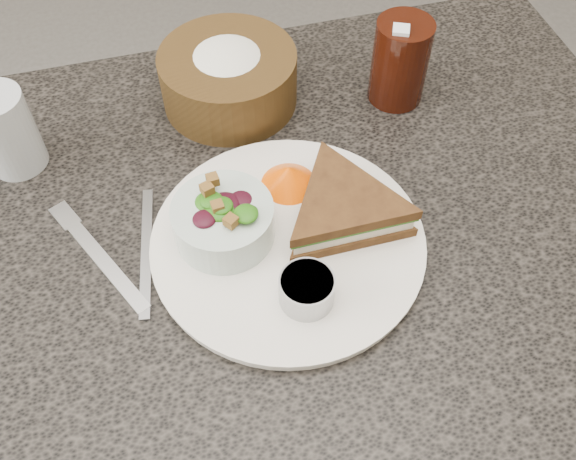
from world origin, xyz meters
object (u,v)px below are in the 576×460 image
at_px(sandwich, 343,209).
at_px(bread_basket, 228,70).
at_px(dinner_plate, 288,243).
at_px(dressing_ramekin, 307,290).
at_px(dining_table, 269,372).
at_px(water_glass, 6,131).
at_px(salad_bowl, 223,217).
at_px(cola_glass, 401,58).

xyz_separation_m(sandwich, bread_basket, (-0.07, 0.24, 0.01)).
relative_size(dinner_plate, dressing_ramekin, 5.21).
xyz_separation_m(dining_table, water_glass, (-0.26, 0.18, 0.43)).
distance_m(salad_bowl, cola_glass, 0.32).
xyz_separation_m(dressing_ramekin, cola_glass, (0.20, 0.27, 0.03)).
bearing_deg(sandwich, dressing_ramekin, -127.94).
xyz_separation_m(dinner_plate, salad_bowl, (-0.06, 0.02, 0.04)).
height_order(dining_table, bread_basket, bread_basket).
distance_m(dinner_plate, dressing_ramekin, 0.08).
bearing_deg(bread_basket, sandwich, -72.79).
distance_m(dressing_ramekin, water_glass, 0.40).
distance_m(sandwich, cola_glass, 0.24).
bearing_deg(cola_glass, water_glass, 178.82).
xyz_separation_m(bread_basket, water_glass, (-0.27, -0.04, 0.00)).
bearing_deg(dinner_plate, salad_bowl, 158.90).
height_order(sandwich, bread_basket, bread_basket).
height_order(dining_table, salad_bowl, salad_bowl).
height_order(dressing_ramekin, water_glass, water_glass).
xyz_separation_m(dressing_ramekin, water_glass, (-0.28, 0.28, 0.02)).
distance_m(sandwich, water_glass, 0.40).
bearing_deg(sandwich, cola_glass, 54.39).
bearing_deg(bread_basket, salad_bowl, -103.69).
distance_m(dining_table, bread_basket, 0.48).
xyz_separation_m(salad_bowl, water_glass, (-0.22, 0.18, 0.01)).
height_order(sandwich, salad_bowl, salad_bowl).
relative_size(dining_table, bread_basket, 5.76).
relative_size(salad_bowl, cola_glass, 0.88).
xyz_separation_m(dinner_plate, cola_glass, (0.20, 0.20, 0.06)).
bearing_deg(dinner_plate, dining_table, 131.53).
xyz_separation_m(sandwich, water_glass, (-0.34, 0.20, 0.02)).
relative_size(sandwich, dressing_ramekin, 2.92).
relative_size(bread_basket, water_glass, 1.70).
bearing_deg(cola_glass, dinner_plate, -135.36).
relative_size(dinner_plate, cola_glass, 2.39).
bearing_deg(dressing_ramekin, salad_bowl, 121.83).
relative_size(dinner_plate, bread_basket, 1.70).
height_order(dining_table, sandwich, sandwich).
height_order(bread_basket, cola_glass, cola_glass).
height_order(dressing_ramekin, bread_basket, bread_basket).
bearing_deg(salad_bowl, cola_glass, 33.22).
bearing_deg(water_glass, cola_glass, -1.18).
bearing_deg(dining_table, bread_basket, 86.29).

